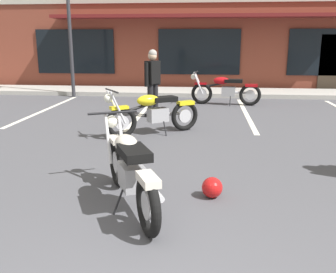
# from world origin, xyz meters

# --- Properties ---
(ground_plane) EXTENTS (80.00, 80.00, 0.00)m
(ground_plane) POSITION_xyz_m (0.00, 3.89, 0.00)
(ground_plane) COLOR #47474C
(sidewalk_kerb) EXTENTS (22.00, 1.80, 0.14)m
(sidewalk_kerb) POSITION_xyz_m (0.00, 12.05, 0.07)
(sidewalk_kerb) COLOR #A8A59E
(sidewalk_kerb) RESTS_ON ground_plane
(brick_storefront_building) EXTENTS (18.27, 5.90, 3.54)m
(brick_storefront_building) POSITION_xyz_m (0.00, 15.74, 1.78)
(brick_storefront_building) COLOR brown
(brick_storefront_building) RESTS_ON ground_plane
(painted_stall_lines) EXTENTS (13.95, 4.80, 0.01)m
(painted_stall_lines) POSITION_xyz_m (-0.00, 8.45, 0.00)
(painted_stall_lines) COLOR silver
(painted_stall_lines) RESTS_ON ground_plane
(motorcycle_foreground_classic) EXTENTS (1.18, 1.96, 0.98)m
(motorcycle_foreground_classic) POSITION_xyz_m (-0.54, 2.45, 0.46)
(motorcycle_foreground_classic) COLOR black
(motorcycle_foreground_classic) RESTS_ON ground_plane
(motorcycle_silver_naked) EXTENTS (2.11, 0.69, 0.98)m
(motorcycle_silver_naked) POSITION_xyz_m (0.87, 9.81, 0.46)
(motorcycle_silver_naked) COLOR black
(motorcycle_silver_naked) RESTS_ON ground_plane
(motorcycle_blue_standard) EXTENTS (1.84, 1.40, 0.98)m
(motorcycle_blue_standard) POSITION_xyz_m (-0.75, 5.92, 0.46)
(motorcycle_blue_standard) COLOR black
(motorcycle_blue_standard) RESTS_ON ground_plane
(person_by_back_row) EXTENTS (0.40, 0.57, 1.68)m
(person_by_back_row) POSITION_xyz_m (-1.02, 7.77, 0.95)
(person_by_back_row) COLOR black
(person_by_back_row) RESTS_ON ground_plane
(helmet_on_pavement) EXTENTS (0.26, 0.26, 0.26)m
(helmet_on_pavement) POSITION_xyz_m (0.42, 2.78, 0.13)
(helmet_on_pavement) COLOR #B71414
(helmet_on_pavement) RESTS_ON ground_plane
(parking_lot_lamp_post) EXTENTS (0.24, 0.76, 4.78)m
(parking_lot_lamp_post) POSITION_xyz_m (-4.22, 10.84, 3.12)
(parking_lot_lamp_post) COLOR #2D2D33
(parking_lot_lamp_post) RESTS_ON ground_plane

